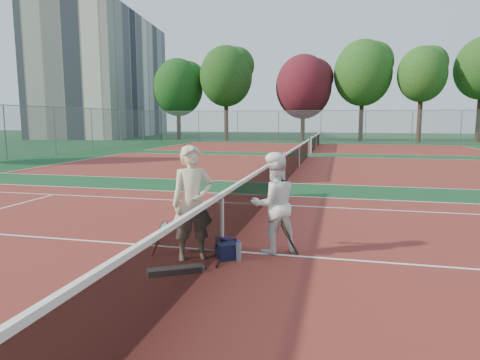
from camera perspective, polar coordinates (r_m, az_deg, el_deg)
name	(u,v)px	position (r m, az deg, el deg)	size (l,w,h in m)	color
ground	(222,251)	(7.46, -2.37, -9.43)	(130.00, 130.00, 0.00)	#103C1D
court_main	(222,251)	(7.46, -2.38, -9.41)	(23.77, 10.97, 0.01)	maroon
court_far_a	(299,166)	(20.56, 7.88, 1.82)	(23.77, 10.97, 0.01)	maroon
court_far_b	(316,148)	(33.97, 10.09, 4.26)	(23.77, 10.97, 0.01)	maroon
net_main	(222,222)	(7.32, -2.40, -5.62)	(0.10, 10.98, 1.02)	black
net_far_a	(299,156)	(20.51, 7.91, 3.22)	(0.10, 10.98, 1.02)	black
net_far_b	(316,141)	(33.94, 10.11, 5.11)	(0.10, 10.98, 1.02)	black
fence_back	(321,127)	(40.89, 10.73, 6.99)	(32.00, 0.06, 3.00)	slate
apartment_block	(105,78)	(59.23, -17.51, 12.90)	(10.00, 22.00, 15.00)	beige
player_a	(192,203)	(6.88, -6.36, -3.07)	(0.67, 0.44, 1.84)	beige
player_b	(274,205)	(7.23, 4.58, -3.29)	(0.80, 0.62, 1.64)	white
racket_red	(163,237)	(7.36, -10.21, -7.55)	(0.29, 0.27, 0.55)	maroon
racket_black_held	(285,240)	(7.16, 6.06, -7.95)	(0.31, 0.27, 0.54)	black
racket_spare	(224,255)	(7.04, -2.18, -9.95)	(0.60, 0.27, 0.13)	black
sports_bag_navy	(228,251)	(7.01, -1.65, -9.47)	(0.33, 0.23, 0.26)	black
sports_bag_purple	(226,244)	(7.38, -1.91, -8.59)	(0.31, 0.22, 0.25)	black
net_cover_canvas	(176,270)	(6.50, -8.55, -11.81)	(0.82, 0.19, 0.09)	#66615D
water_bottle	(239,252)	(6.92, -0.18, -9.55)	(0.09, 0.09, 0.30)	#ADC9DB
tree_back_0	(178,88)	(47.39, -8.26, 12.10)	(5.34, 5.34, 8.64)	#382314
tree_back_1	(226,76)	(45.16, -1.87, 13.63)	(5.38, 5.38, 9.66)	#382314
tree_back_maroon	(304,87)	(44.66, 8.47, 12.18)	(5.61, 5.61, 8.67)	#382314
tree_back_3	(363,73)	(45.09, 16.07, 13.53)	(5.64, 5.64, 9.96)	#382314
tree_back_4	(422,75)	(44.61, 23.11, 12.80)	(4.50, 4.50, 8.96)	#382314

